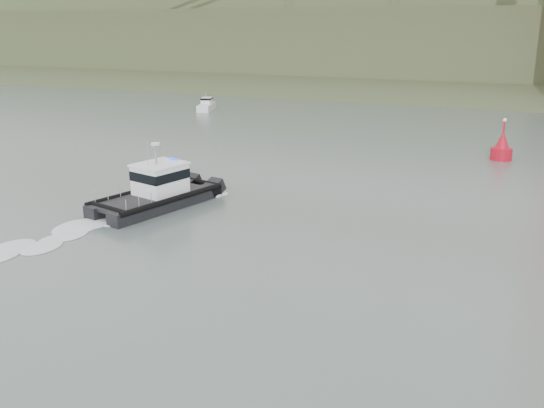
% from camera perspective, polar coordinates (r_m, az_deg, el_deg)
% --- Properties ---
extents(ground, '(400.00, 400.00, 0.00)m').
position_cam_1_polar(ground, '(29.95, -7.43, -7.63)').
color(ground, slate).
rests_on(ground, ground).
extents(headlands, '(500.00, 105.36, 27.12)m').
position_cam_1_polar(headlands, '(149.49, 18.82, 13.81)').
color(headlands, '#364225').
rests_on(headlands, ground).
extents(patrol_boat, '(5.63, 10.10, 4.64)m').
position_cam_1_polar(patrol_boat, '(42.61, -10.71, 1.28)').
color(patrol_boat, black).
rests_on(patrol_boat, ground).
extents(motorboat, '(3.19, 5.49, 2.87)m').
position_cam_1_polar(motorboat, '(90.28, -6.19, 9.22)').
color(motorboat, silver).
rests_on(motorboat, ground).
extents(nav_buoy, '(1.97, 1.97, 4.11)m').
position_cam_1_polar(nav_buoy, '(60.45, 20.81, 4.92)').
color(nav_buoy, '#AD0C1D').
rests_on(nav_buoy, ground).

